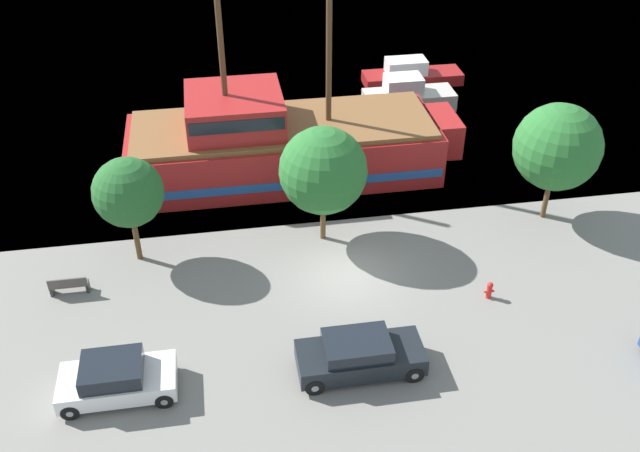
# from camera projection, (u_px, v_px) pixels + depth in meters

# --- Properties ---
(ground_plane) EXTENTS (160.00, 160.00, 0.00)m
(ground_plane) POSITION_uv_depth(u_px,v_px,m) (346.00, 274.00, 30.09)
(ground_plane) COLOR gray
(pirate_ship) EXTENTS (16.73, 5.58, 10.88)m
(pirate_ship) POSITION_uv_depth(u_px,v_px,m) (280.00, 144.00, 35.88)
(pirate_ship) COLOR #A31E1E
(pirate_ship) RESTS_ON water_surface
(moored_boat_dockside) EXTENTS (5.41, 2.02, 2.04)m
(moored_boat_dockside) POSITION_uv_depth(u_px,v_px,m) (408.00, 96.00, 42.67)
(moored_boat_dockside) COLOR #B7B2A8
(moored_boat_dockside) RESTS_ON water_surface
(moored_boat_outer) EXTENTS (6.32, 1.91, 1.65)m
(moored_boat_outer) POSITION_uv_depth(u_px,v_px,m) (411.00, 75.00, 45.69)
(moored_boat_outer) COLOR maroon
(moored_boat_outer) RESTS_ON water_surface
(parked_car_curb_front) EXTENTS (4.50, 1.91, 1.49)m
(parked_car_curb_front) POSITION_uv_depth(u_px,v_px,m) (359.00, 355.00, 25.22)
(parked_car_curb_front) COLOR black
(parked_car_curb_front) RESTS_ON ground_plane
(parked_car_curb_rear) EXTENTS (3.96, 1.95, 1.47)m
(parked_car_curb_rear) POSITION_uv_depth(u_px,v_px,m) (116.00, 379.00, 24.34)
(parked_car_curb_rear) COLOR white
(parked_car_curb_rear) RESTS_ON ground_plane
(fire_hydrant) EXTENTS (0.42, 0.25, 0.76)m
(fire_hydrant) POSITION_uv_depth(u_px,v_px,m) (489.00, 290.00, 28.65)
(fire_hydrant) COLOR red
(fire_hydrant) RESTS_ON ground_plane
(bench_promenade_east) EXTENTS (1.54, 0.45, 0.85)m
(bench_promenade_east) POSITION_uv_depth(u_px,v_px,m) (69.00, 285.00, 28.84)
(bench_promenade_east) COLOR #4C4742
(bench_promenade_east) RESTS_ON ground_plane
(tree_row_east) EXTENTS (2.93, 2.93, 4.85)m
(tree_row_east) POSITION_uv_depth(u_px,v_px,m) (128.00, 193.00, 29.06)
(tree_row_east) COLOR brown
(tree_row_east) RESTS_ON ground_plane
(tree_row_mideast) EXTENTS (3.80, 3.80, 5.42)m
(tree_row_mideast) POSITION_uv_depth(u_px,v_px,m) (323.00, 171.00, 30.20)
(tree_row_mideast) COLOR brown
(tree_row_mideast) RESTS_ON ground_plane
(tree_row_midwest) EXTENTS (3.91, 3.91, 5.67)m
(tree_row_midwest) POSITION_uv_depth(u_px,v_px,m) (557.00, 147.00, 31.49)
(tree_row_midwest) COLOR brown
(tree_row_midwest) RESTS_ON ground_plane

